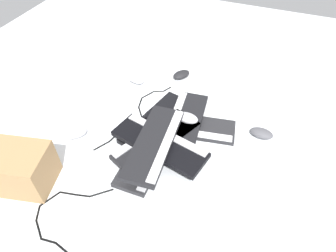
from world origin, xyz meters
The scene contains 18 objects.
ground_plane centered at (0.00, 0.00, 0.00)m, with size 3.20×3.20×0.00m, color silver.
keyboard_0 centered at (0.18, -0.07, 0.01)m, with size 0.44×0.15×0.03m.
keyboard_1 centered at (-0.04, 0.05, 0.01)m, with size 0.22×0.46×0.03m.
keyboard_2 centered at (-0.02, -0.12, 0.01)m, with size 0.46×0.25×0.03m.
keyboard_3 centered at (0.12, -0.06, 0.04)m, with size 0.46×0.32×0.03m.
keyboard_4 centered at (0.16, -0.03, 0.07)m, with size 0.25×0.46×0.03m.
keyboard_5 centered at (-0.03, 0.02, 0.04)m, with size 0.45×0.20×0.03m.
keyboard_6 centered at (0.19, -0.04, 0.10)m, with size 0.45×0.18×0.03m.
mouse_0 centered at (-0.03, -0.13, 0.05)m, with size 0.11×0.07×0.04m, color black.
mouse_1 centered at (-0.01, -0.13, 0.05)m, with size 0.11×0.07×0.04m, color black.
mouse_2 centered at (-0.43, -0.14, 0.02)m, with size 0.11×0.07×0.04m, color black.
mouse_3 centered at (-0.29, -0.37, 0.02)m, with size 0.11×0.07×0.04m, color #B7B7BC.
mouse_4 centered at (-0.12, 0.39, 0.02)m, with size 0.11×0.07×0.04m, color #4C4C51.
mouse_5 centered at (0.21, -0.45, 0.02)m, with size 0.11×0.07×0.04m, color #B7B7BC.
mouse_6 centered at (-0.03, 0.03, 0.08)m, with size 0.11×0.07×0.04m, color #B7B7BC.
cable_0 centered at (0.64, -0.23, 0.00)m, with size 0.49×0.28×0.01m.
cable_1 centered at (-0.04, -0.24, 0.00)m, with size 0.58×0.17×0.01m.
cardboard_box centered at (0.51, -0.52, 0.09)m, with size 0.30×0.19×0.18m, color #9E774C.
Camera 1 is at (0.97, 0.33, 1.07)m, focal length 32.00 mm.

